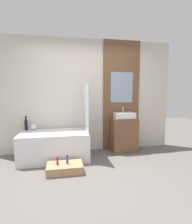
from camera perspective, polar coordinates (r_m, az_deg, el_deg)
ground_plane at (r=2.91m, az=1.01°, el=-21.97°), size 12.00×12.00×0.00m
wall_tiled_back at (r=4.12m, az=-3.54°, el=5.24°), size 4.20×0.06×2.60m
wall_wood_accent at (r=4.27m, az=8.28°, el=5.40°), size 0.89×0.04×2.60m
bathtub at (r=3.80m, az=-13.32°, el=-10.54°), size 1.38×0.80×0.57m
glass_shower_screen at (r=3.62m, az=-3.19°, el=1.37°), size 0.01×0.64×0.99m
wooden_step_bench at (r=3.23m, az=-10.15°, el=-17.58°), size 0.61×0.39×0.15m
vanity_cabinet at (r=4.18m, az=9.08°, el=-7.31°), size 0.58×0.40×0.79m
sink at (r=4.10m, az=9.19°, el=-1.04°), size 0.45×0.35×0.25m
vase_tall_dark at (r=4.09m, az=-21.87°, el=-3.75°), size 0.06×0.06×0.31m
vase_round_light at (r=4.04m, az=-19.78°, el=-4.68°), size 0.13×0.13×0.13m
bottle_soap_primary at (r=3.18m, az=-12.49°, el=-15.44°), size 0.04×0.04×0.13m
bottle_soap_secondary at (r=3.18m, az=-9.34°, el=-15.20°), size 0.04×0.04×0.16m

